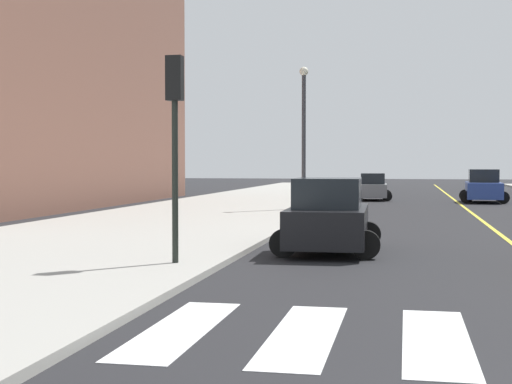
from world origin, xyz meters
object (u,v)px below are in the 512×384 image
(car_gray_third, at_px, (373,188))
(street_lamp, at_px, (304,125))
(traffic_light_far_corner, at_px, (175,117))
(car_black_nearest, at_px, (328,218))
(car_blue_second, at_px, (484,187))

(car_gray_third, relative_size, street_lamp, 0.57)
(street_lamp, bearing_deg, traffic_light_far_corner, -90.46)
(car_gray_third, height_order, traffic_light_far_corner, traffic_light_far_corner)
(car_black_nearest, bearing_deg, street_lamp, 98.32)
(car_blue_second, relative_size, traffic_light_far_corner, 0.99)
(street_lamp, bearing_deg, car_black_nearest, -80.11)
(car_black_nearest, height_order, car_gray_third, car_black_nearest)
(car_blue_second, relative_size, street_lamp, 0.66)
(car_gray_third, bearing_deg, car_black_nearest, -91.86)
(car_black_nearest, relative_size, street_lamp, 0.65)
(car_blue_second, bearing_deg, car_gray_third, -8.69)
(car_black_nearest, relative_size, traffic_light_far_corner, 0.98)
(traffic_light_far_corner, xyz_separation_m, street_lamp, (0.16, 20.48, 0.86))
(car_gray_third, xyz_separation_m, traffic_light_far_corner, (-3.00, -32.90, 2.60))
(car_black_nearest, xyz_separation_m, traffic_light_far_corner, (-3.05, -3.91, 2.48))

